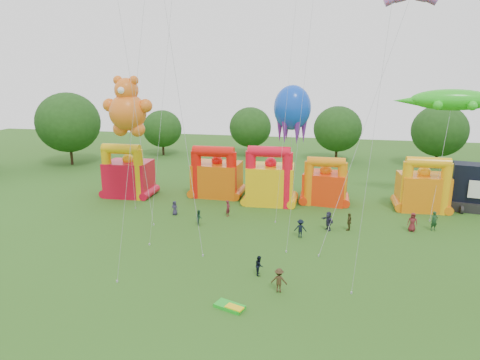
% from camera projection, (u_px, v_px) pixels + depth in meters
% --- Properties ---
extents(ground, '(160.00, 160.00, 0.00)m').
position_uv_depth(ground, '(215.00, 335.00, 25.86)').
color(ground, '#2C5217').
rests_on(ground, ground).
extents(tree_ring, '(119.73, 121.79, 12.07)m').
position_uv_depth(tree_ring, '(197.00, 233.00, 25.09)').
color(tree_ring, '#352314').
rests_on(tree_ring, ground).
extents(bouncy_castle_0, '(5.59, 4.55, 6.89)m').
position_uv_depth(bouncy_castle_0, '(128.00, 176.00, 53.89)').
color(bouncy_castle_0, red).
rests_on(bouncy_castle_0, ground).
extents(bouncy_castle_1, '(5.88, 4.77, 6.61)m').
position_uv_depth(bouncy_castle_1, '(217.00, 176.00, 53.99)').
color(bouncy_castle_1, '#D35B0B').
rests_on(bouncy_castle_1, ground).
extents(bouncy_castle_2, '(5.67, 4.64, 7.17)m').
position_uv_depth(bouncy_castle_2, '(270.00, 181.00, 50.73)').
color(bouncy_castle_2, '#EFB40C').
rests_on(bouncy_castle_2, ground).
extents(bouncy_castle_3, '(5.36, 4.51, 5.84)m').
position_uv_depth(bouncy_castle_3, '(325.00, 185.00, 51.00)').
color(bouncy_castle_3, '#F1320B').
rests_on(bouncy_castle_3, ground).
extents(bouncy_castle_4, '(5.46, 4.52, 6.37)m').
position_uv_depth(bouncy_castle_4, '(423.00, 189.00, 48.55)').
color(bouncy_castle_4, orange).
rests_on(bouncy_castle_4, ground).
extents(teddy_bear_kite, '(5.62, 3.99, 15.08)m').
position_uv_depth(teddy_bear_kite, '(128.00, 111.00, 46.00)').
color(teddy_bear_kite, orange).
rests_on(teddy_bear_kite, ground).
extents(gecko_kite, '(12.02, 10.13, 13.58)m').
position_uv_depth(gecko_kite, '(444.00, 147.00, 47.84)').
color(gecko_kite, green).
rests_on(gecko_kite, ground).
extents(octopus_kite, '(4.34, 5.22, 13.99)m').
position_uv_depth(octopus_kite, '(292.00, 118.00, 49.94)').
color(octopus_kite, blue).
rests_on(octopus_kite, ground).
extents(parafoil_kites, '(32.40, 12.08, 26.07)m').
position_uv_depth(parafoil_kites, '(283.00, 116.00, 38.31)').
color(parafoil_kites, red).
rests_on(parafoil_kites, ground).
extents(diamond_kites, '(20.34, 21.99, 39.03)m').
position_uv_depth(diamond_kites, '(255.00, 70.00, 36.44)').
color(diamond_kites, red).
rests_on(diamond_kites, ground).
extents(folded_kite_bundle, '(2.22, 1.62, 0.31)m').
position_uv_depth(folded_kite_bundle, '(230.00, 306.00, 28.69)').
color(folded_kite_bundle, green).
rests_on(folded_kite_bundle, ground).
extents(spectator_0, '(0.84, 0.61, 1.58)m').
position_uv_depth(spectator_0, '(175.00, 208.00, 47.10)').
color(spectator_0, '#2A253F').
rests_on(spectator_0, ground).
extents(spectator_1, '(0.57, 0.74, 1.79)m').
position_uv_depth(spectator_1, '(228.00, 208.00, 46.67)').
color(spectator_1, '#5B1A23').
rests_on(spectator_1, ground).
extents(spectator_2, '(0.84, 0.93, 1.56)m').
position_uv_depth(spectator_2, '(199.00, 217.00, 44.16)').
color(spectator_2, '#173B24').
rests_on(spectator_2, ground).
extents(spectator_3, '(1.17, 0.68, 1.80)m').
position_uv_depth(spectator_3, '(300.00, 228.00, 40.71)').
color(spectator_3, black).
rests_on(spectator_3, ground).
extents(spectator_4, '(0.79, 1.15, 1.81)m').
position_uv_depth(spectator_4, '(349.00, 222.00, 42.50)').
color(spectator_4, '#433C1A').
rests_on(spectator_4, ground).
extents(spectator_5, '(1.54, 1.78, 1.94)m').
position_uv_depth(spectator_5, '(328.00, 221.00, 42.53)').
color(spectator_5, '#27253E').
rests_on(spectator_5, ground).
extents(spectator_6, '(1.01, 0.74, 1.92)m').
position_uv_depth(spectator_6, '(412.00, 222.00, 42.25)').
color(spectator_6, maroon).
rests_on(spectator_6, ground).
extents(spectator_7, '(0.85, 0.73, 1.97)m').
position_uv_depth(spectator_7, '(434.00, 221.00, 42.47)').
color(spectator_7, '#183C1E').
rests_on(spectator_7, ground).
extents(spectator_8, '(0.73, 0.86, 1.56)m').
position_uv_depth(spectator_8, '(259.00, 265.00, 33.29)').
color(spectator_8, black).
rests_on(spectator_8, ground).
extents(spectator_9, '(1.20, 0.73, 1.82)m').
position_uv_depth(spectator_9, '(279.00, 280.00, 30.66)').
color(spectator_9, '#392A17').
rests_on(spectator_9, ground).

